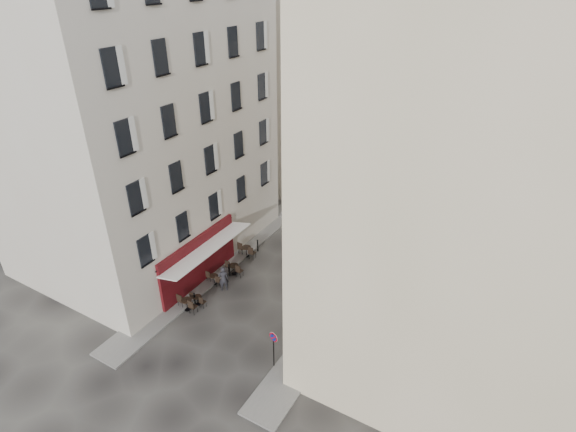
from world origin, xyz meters
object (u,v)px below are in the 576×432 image
Objects in this scene: bistro_table_a at (187,303)px; pedestrian at (223,279)px; bistro_table_b at (198,299)px; no_parking_sign at (273,343)px.

pedestrian reaches higher than bistro_table_a.
no_parking_sign is at bearing -16.03° from bistro_table_b.
pedestrian is (-6.14, 3.88, -0.79)m from no_parking_sign.
bistro_table_a reaches higher than bistro_table_b.
bistro_table_b is 0.65× the size of pedestrian.
no_parking_sign is 1.71× the size of bistro_table_a.
no_parking_sign reaches higher than bistro_table_b.
bistro_table_b is at bearing 31.92° from pedestrian.
no_parking_sign reaches higher than pedestrian.
pedestrian reaches higher than bistro_table_b.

